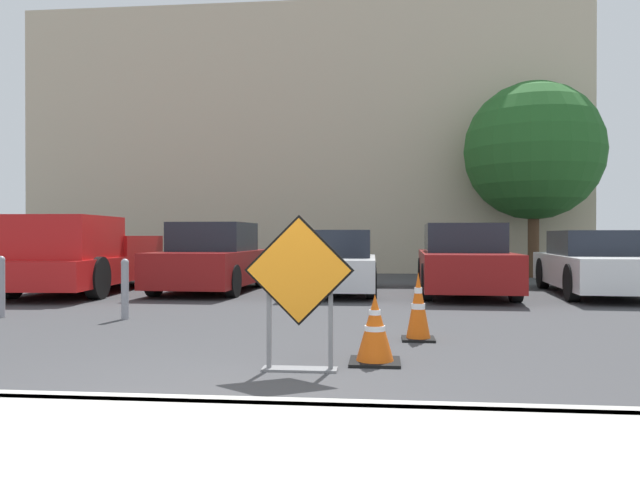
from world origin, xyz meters
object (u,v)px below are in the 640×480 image
Objects in this scene: parked_car_fourth at (464,261)px; pickup_truck at (82,258)px; traffic_cone_nearest at (375,330)px; parked_car_third at (335,264)px; bollard_second at (1,285)px; bollard_nearest at (125,287)px; parked_car_second at (213,260)px; traffic_cone_second at (418,307)px; parked_car_fifth at (595,264)px; road_closed_sign at (299,285)px.

pickup_truck is at bearing 5.45° from parked_car_fourth.
traffic_cone_nearest is 0.14× the size of parked_car_fourth.
parked_car_third reaches higher than bollard_second.
parked_car_fourth reaches higher than bollard_nearest.
bollard_nearest is at bearing 91.75° from parked_car_second.
traffic_cone_nearest is 0.16× the size of parked_car_second.
pickup_truck is at bearing 141.89° from traffic_cone_second.
parked_car_second reaches higher than parked_car_third.
parked_car_second is 2.71m from parked_car_third.
pickup_truck is 4.03m from bollard_second.
parked_car_fifth is (8.14, 0.04, -0.06)m from parked_car_second.
traffic_cone_nearest is 6.30m from bollard_second.
parked_car_fifth is (3.98, 6.07, 0.24)m from traffic_cone_second.
traffic_cone_second is 6.29m from bollard_second.
parked_car_second reaches higher than traffic_cone_second.
bollard_second is (-4.96, 3.23, -0.29)m from road_closed_sign.
pickup_truck is 1.24× the size of parked_car_fourth.
parked_car_second is (2.69, 0.66, -0.05)m from pickup_truck.
parked_car_fourth is (2.72, -0.15, 0.07)m from parked_car_third.
parked_car_third is 5.37m from bollard_nearest.
pickup_truck is at bearing 100.40° from bollard_second.
road_closed_sign is 2.19m from traffic_cone_second.
traffic_cone_second is at bearing 138.19° from pickup_truck.
traffic_cone_second is 0.17× the size of parked_car_fifth.
parked_car_third is 0.86× the size of parked_car_fifth.
bollard_second is (-5.64, 2.81, 0.17)m from traffic_cone_nearest.
road_closed_sign is at bearing -46.89° from bollard_nearest.
parked_car_third is at bearing 92.06° from road_closed_sign.
bollard_nearest is (-2.75, -4.61, -0.15)m from parked_car_third.
traffic_cone_nearest is at bearing 62.72° from parked_car_fifth.
bollard_second is (-10.11, -4.65, -0.14)m from parked_car_fifth.
parked_car_fourth is 7.05m from bollard_nearest.
parked_car_fourth is at bearing 7.63° from parked_car_fifth.
parked_car_third is at bearing -177.88° from parked_car_second.
pickup_truck reaches higher than parked_car_fifth.
parked_car_second is at bearing -0.94° from parked_car_third.
traffic_cone_second is at bearing 70.49° from traffic_cone_nearest.
bollard_second is (-1.97, -4.61, -0.20)m from parked_car_second.
parked_car_fourth reaches higher than traffic_cone_second.
bollard_nearest is (2.66, -3.96, -0.27)m from pickup_truck.
parked_car_third is (2.71, -0.00, -0.08)m from parked_car_second.
road_closed_sign is at bearing -33.10° from bollard_second.
traffic_cone_nearest is at bearing 96.47° from parked_car_third.
pickup_truck reaches higher than traffic_cone_second.
bollard_nearest is (-8.18, -4.65, -0.16)m from parked_car_fifth.
traffic_cone_second is 6.21m from parked_car_third.
parked_car_fourth reaches higher than parked_car_fifth.
traffic_cone_nearest is 7.48m from parked_car_fourth.
road_closed_sign is 9.42m from parked_car_fifth.
bollard_second is at bearing 28.37° from parked_car_fifth.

